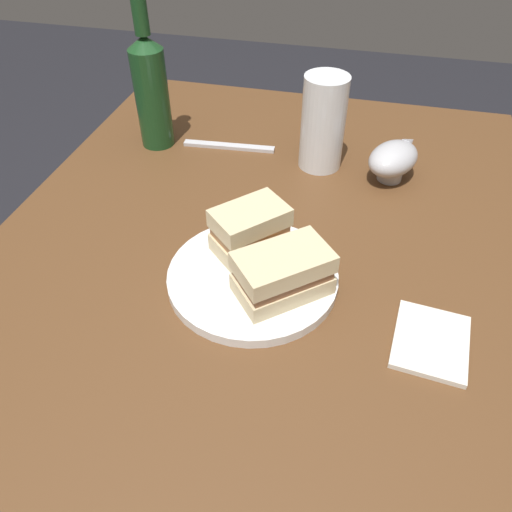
# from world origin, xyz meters

# --- Properties ---
(ground_plane) EXTENTS (6.00, 6.00, 0.00)m
(ground_plane) POSITION_xyz_m (0.00, 0.00, 0.00)
(ground_plane) COLOR black
(dining_table) EXTENTS (1.18, 0.85, 0.74)m
(dining_table) POSITION_xyz_m (0.00, 0.00, 0.37)
(dining_table) COLOR brown
(dining_table) RESTS_ON ground
(plate) EXTENTS (0.24, 0.24, 0.02)m
(plate) POSITION_xyz_m (0.04, 0.00, 0.75)
(plate) COLOR white
(plate) RESTS_ON dining_table
(sandwich_half_left) EXTENTS (0.13, 0.14, 0.06)m
(sandwich_half_left) POSITION_xyz_m (0.06, 0.05, 0.79)
(sandwich_half_left) COLOR beige
(sandwich_half_left) RESTS_ON plate
(sandwich_half_right) EXTENTS (0.12, 0.12, 0.07)m
(sandwich_half_right) POSITION_xyz_m (-0.01, -0.02, 0.79)
(sandwich_half_right) COLOR beige
(sandwich_half_right) RESTS_ON plate
(potato_wedge_front) EXTENTS (0.06, 0.03, 0.02)m
(potato_wedge_front) POSITION_xyz_m (0.02, 0.03, 0.76)
(potato_wedge_front) COLOR #AD702D
(potato_wedge_front) RESTS_ON plate
(potato_wedge_middle) EXTENTS (0.05, 0.04, 0.02)m
(potato_wedge_middle) POSITION_xyz_m (0.02, 0.03, 0.76)
(potato_wedge_middle) COLOR #AD702D
(potato_wedge_middle) RESTS_ON plate
(potato_wedge_back) EXTENTS (0.02, 0.05, 0.02)m
(potato_wedge_back) POSITION_xyz_m (0.03, 0.04, 0.76)
(potato_wedge_back) COLOR #B77F33
(potato_wedge_back) RESTS_ON plate
(pint_glass) EXTENTS (0.08, 0.08, 0.17)m
(pint_glass) POSITION_xyz_m (-0.29, 0.05, 0.81)
(pint_glass) COLOR white
(pint_glass) RESTS_ON dining_table
(gravy_boat) EXTENTS (0.13, 0.12, 0.07)m
(gravy_boat) POSITION_xyz_m (-0.27, 0.18, 0.78)
(gravy_boat) COLOR #B7B7BC
(gravy_boat) RESTS_ON dining_table
(cider_bottle) EXTENTS (0.06, 0.06, 0.29)m
(cider_bottle) POSITION_xyz_m (-0.29, -0.28, 0.85)
(cider_bottle) COLOR #19421E
(cider_bottle) RESTS_ON dining_table
(napkin) EXTENTS (0.12, 0.10, 0.01)m
(napkin) POSITION_xyz_m (0.09, 0.24, 0.74)
(napkin) COLOR silver
(napkin) RESTS_ON dining_table
(fork) EXTENTS (0.03, 0.18, 0.01)m
(fork) POSITION_xyz_m (-0.31, -0.13, 0.74)
(fork) COLOR silver
(fork) RESTS_ON dining_table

